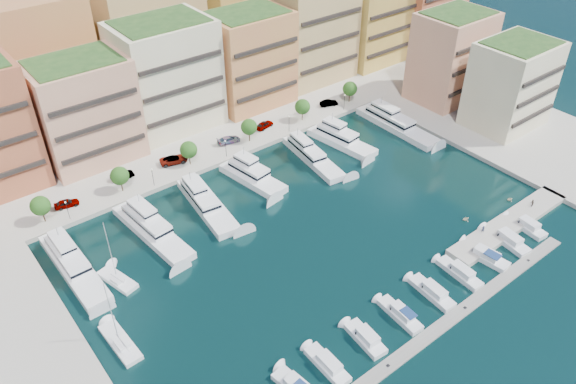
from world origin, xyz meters
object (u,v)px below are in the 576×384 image
(yacht_4, at_px, (311,155))
(cruiser_2, at_px, (328,365))
(cruiser_4, at_px, (400,315))
(car_1, at_px, (122,175))
(sailboat_1, at_px, (121,343))
(lamppost_2, at_px, (226,146))
(sailboat_2, at_px, (118,280))
(car_5, at_px, (329,103))
(car_3, at_px, (229,140))
(tree_0, at_px, (40,206))
(cruiser_8, at_px, (507,240))
(tree_3, at_px, (249,127))
(car_2, at_px, (174,160))
(car_4, at_px, (264,125))
(lamppost_4, at_px, (344,100))
(yacht_2, at_px, (205,201))
(person_0, at_px, (483,229))
(person_1, at_px, (532,203))
(yacht_6, at_px, (394,123))
(lamppost_0, at_px, (67,207))
(tree_4, at_px, (302,107))
(lamppost_1, at_px, (152,174))
(tree_1, at_px, (120,176))
(cruiser_3, at_px, (366,339))
(tender_3, at_px, (510,199))
(tree_5, at_px, (350,89))
(cruiser_7, at_px, (484,256))
(cruiser_6, at_px, (460,273))
(lamppost_3, at_px, (289,121))
(tender_1, at_px, (466,219))
(yacht_1, at_px, (150,228))
(yacht_0, at_px, (72,263))
(cruiser_5, at_px, (432,292))
(yacht_3, at_px, (251,175))

(yacht_4, relative_size, cruiser_2, 2.55)
(cruiser_4, xyz_separation_m, car_1, (-18.54, 62.29, 1.24))
(yacht_4, height_order, sailboat_1, sailboat_1)
(lamppost_2, bearing_deg, sailboat_2, -150.20)
(car_5, bearing_deg, car_3, 108.59)
(tree_0, relative_size, cruiser_8, 0.60)
(cruiser_4, bearing_deg, tree_3, 78.79)
(car_2, bearing_deg, car_4, -74.87)
(sailboat_1, bearing_deg, car_5, 26.21)
(lamppost_4, height_order, yacht_2, yacht_2)
(lamppost_4, distance_m, car_2, 46.84)
(person_0, bearing_deg, cruiser_8, 161.68)
(tree_3, height_order, person_1, tree_3)
(yacht_6, bearing_deg, cruiser_2, -144.42)
(lamppost_0, distance_m, sailboat_2, 20.71)
(car_5, bearing_deg, tree_4, 118.99)
(cruiser_8, bearing_deg, car_3, 109.91)
(lamppost_1, distance_m, yacht_4, 35.23)
(tree_1, relative_size, yacht_4, 0.27)
(yacht_4, relative_size, cruiser_3, 2.68)
(tender_3, xyz_separation_m, car_4, (-22.73, 53.66, 1.49))
(yacht_2, bearing_deg, car_3, 44.77)
(tree_5, xyz_separation_m, cruiser_3, (-51.21, -58.08, -4.20))
(tree_4, distance_m, cruiser_8, 58.27)
(cruiser_7, height_order, car_2, car_2)
(cruiser_6, distance_m, car_2, 64.72)
(cruiser_7, bearing_deg, car_5, 75.19)
(lamppost_3, relative_size, cruiser_6, 0.48)
(lamppost_2, bearing_deg, lamppost_0, 180.00)
(cruiser_7, bearing_deg, person_1, 8.54)
(lamppost_3, height_order, tender_1, lamppost_3)
(lamppost_1, relative_size, car_1, 0.85)
(lamppost_4, height_order, cruiser_2, lamppost_4)
(lamppost_3, height_order, yacht_1, yacht_1)
(tree_5, distance_m, lamppost_3, 22.14)
(tree_1, relative_size, car_1, 1.15)
(tender_3, bearing_deg, tree_1, 65.33)
(lamppost_3, bearing_deg, cruiser_4, -111.09)
(yacht_1, xyz_separation_m, cruiser_8, (50.78, -43.51, -0.54))
(lamppost_2, height_order, tender_3, lamppost_2)
(lamppost_4, xyz_separation_m, yacht_0, (-76.41, -12.42, -2.62))
(lamppost_4, xyz_separation_m, tender_3, (1.10, -48.54, -3.46))
(yacht_0, bearing_deg, tree_5, 10.37)
(tree_4, distance_m, cruiser_7, 58.53)
(yacht_4, height_order, cruiser_5, yacht_4)
(cruiser_8, bearing_deg, lamppost_2, 114.62)
(car_1, relative_size, person_1, 3.14)
(yacht_4, bearing_deg, yacht_1, -178.90)
(yacht_2, distance_m, cruiser_3, 44.18)
(yacht_3, relative_size, cruiser_3, 2.20)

